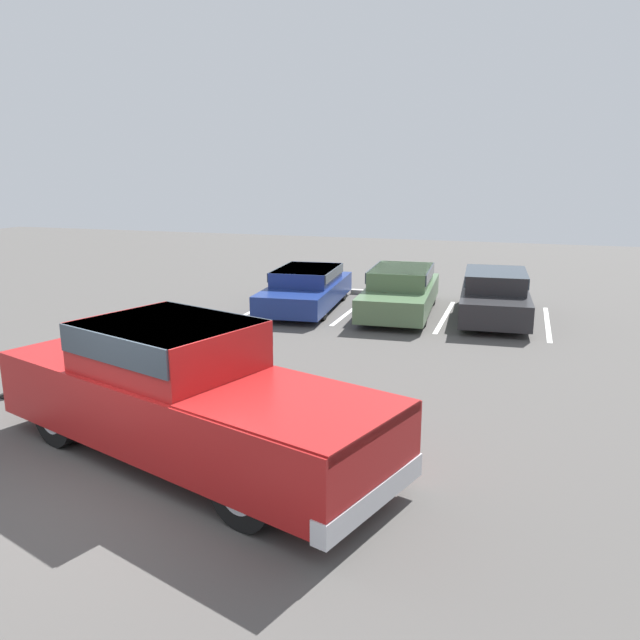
{
  "coord_description": "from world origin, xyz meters",
  "views": [
    {
      "loc": [
        4.53,
        -6.18,
        3.83
      ],
      "look_at": [
        0.85,
        5.11,
        1.0
      ],
      "focal_mm": 35.0,
      "sensor_mm": 36.0,
      "label": 1
    }
  ],
  "objects_px": {
    "traffic_cone": "(13,378)",
    "wheel_stop_curb": "(377,293)",
    "parked_sedan_a": "(307,287)",
    "parked_sedan_b": "(401,289)",
    "pickup_truck": "(187,393)",
    "parked_sedan_c": "(495,293)"
  },
  "relations": [
    {
      "from": "parked_sedan_c",
      "to": "traffic_cone",
      "type": "relative_size",
      "value": 6.68
    },
    {
      "from": "traffic_cone",
      "to": "parked_sedan_c",
      "type": "bearing_deg",
      "value": 48.81
    },
    {
      "from": "parked_sedan_c",
      "to": "wheel_stop_curb",
      "type": "xyz_separation_m",
      "value": [
        -3.7,
        2.16,
        -0.6
      ]
    },
    {
      "from": "pickup_truck",
      "to": "wheel_stop_curb",
      "type": "relative_size",
      "value": 3.81
    },
    {
      "from": "pickup_truck",
      "to": "wheel_stop_curb",
      "type": "bearing_deg",
      "value": 109.12
    },
    {
      "from": "pickup_truck",
      "to": "parked_sedan_a",
      "type": "bearing_deg",
      "value": 118.13
    },
    {
      "from": "pickup_truck",
      "to": "wheel_stop_curb",
      "type": "height_order",
      "value": "pickup_truck"
    },
    {
      "from": "pickup_truck",
      "to": "wheel_stop_curb",
      "type": "distance_m",
      "value": 12.2
    },
    {
      "from": "traffic_cone",
      "to": "parked_sedan_b",
      "type": "bearing_deg",
      "value": 59.05
    },
    {
      "from": "traffic_cone",
      "to": "pickup_truck",
      "type": "bearing_deg",
      "value": -16.25
    },
    {
      "from": "parked_sedan_a",
      "to": "parked_sedan_b",
      "type": "height_order",
      "value": "parked_sedan_b"
    },
    {
      "from": "parked_sedan_a",
      "to": "parked_sedan_c",
      "type": "height_order",
      "value": "parked_sedan_c"
    },
    {
      "from": "parked_sedan_b",
      "to": "traffic_cone",
      "type": "xyz_separation_m",
      "value": [
        -5.19,
        -8.65,
        -0.35
      ]
    },
    {
      "from": "wheel_stop_curb",
      "to": "parked_sedan_b",
      "type": "bearing_deg",
      "value": -62.6
    },
    {
      "from": "parked_sedan_a",
      "to": "traffic_cone",
      "type": "bearing_deg",
      "value": -21.19
    },
    {
      "from": "parked_sedan_a",
      "to": "parked_sedan_b",
      "type": "distance_m",
      "value": 2.7
    },
    {
      "from": "pickup_truck",
      "to": "parked_sedan_a",
      "type": "relative_size",
      "value": 1.33
    },
    {
      "from": "parked_sedan_a",
      "to": "parked_sedan_c",
      "type": "relative_size",
      "value": 1.05
    },
    {
      "from": "traffic_cone",
      "to": "wheel_stop_curb",
      "type": "height_order",
      "value": "traffic_cone"
    },
    {
      "from": "pickup_truck",
      "to": "parked_sedan_c",
      "type": "height_order",
      "value": "pickup_truck"
    },
    {
      "from": "traffic_cone",
      "to": "wheel_stop_curb",
      "type": "bearing_deg",
      "value": 69.97
    },
    {
      "from": "parked_sedan_a",
      "to": "traffic_cone",
      "type": "xyz_separation_m",
      "value": [
        -2.49,
        -8.46,
        -0.3
      ]
    }
  ]
}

